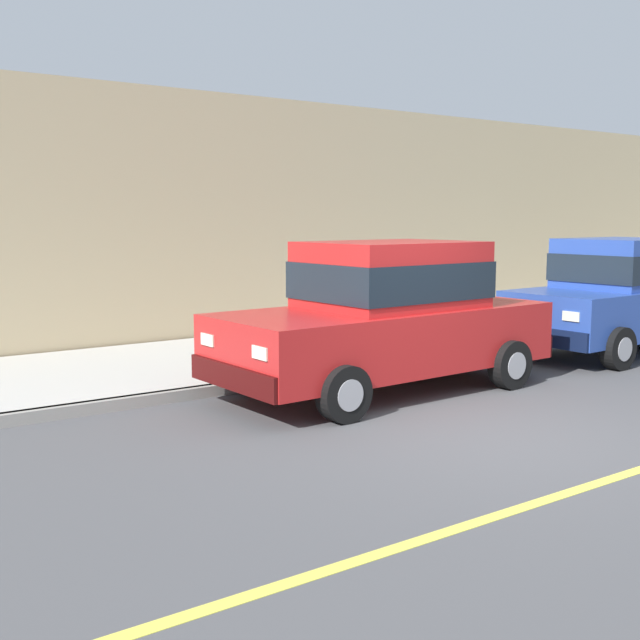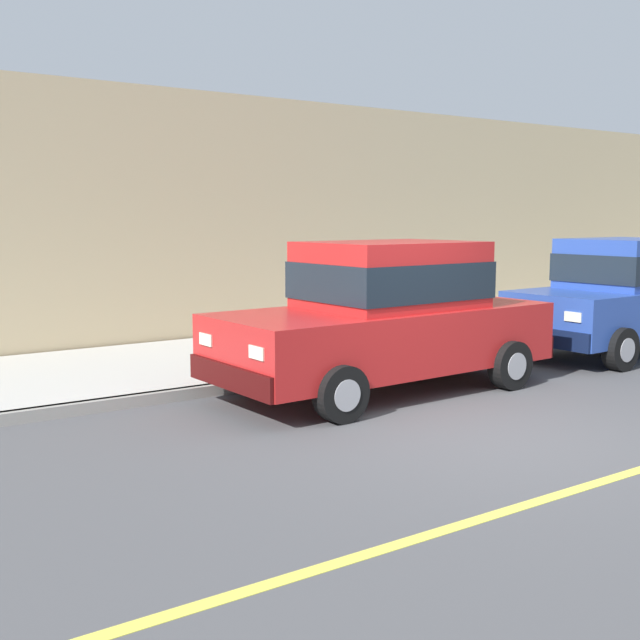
% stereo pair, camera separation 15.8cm
% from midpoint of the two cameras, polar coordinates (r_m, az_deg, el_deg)
% --- Properties ---
extents(ground_plane, '(80.00, 80.00, 0.00)m').
position_cam_midpoint_polar(ground_plane, '(8.34, 11.60, -8.12)').
color(ground_plane, '#4C4C4F').
extents(curb, '(0.16, 64.00, 0.14)m').
position_cam_midpoint_polar(curb, '(10.70, -1.05, -4.11)').
color(curb, gray).
rests_on(curb, ground).
extents(sidewalk, '(3.60, 64.00, 0.14)m').
position_cam_midpoint_polar(sidewalk, '(12.20, -5.85, -2.70)').
color(sidewalk, '#B7B5AD').
rests_on(sidewalk, ground).
extents(lane_centre_line, '(0.12, 57.60, 0.01)m').
position_cam_midpoint_polar(lane_centre_line, '(7.40, 20.85, -10.47)').
color(lane_centre_line, '#E0D64C').
rests_on(lane_centre_line, ground).
extents(car_red_sedan, '(2.14, 4.66, 1.92)m').
position_cam_midpoint_polar(car_red_sedan, '(10.01, 4.45, 0.36)').
color(car_red_sedan, red).
rests_on(car_red_sedan, ground).
extents(car_blue_hatchback, '(2.03, 3.84, 1.88)m').
position_cam_midpoint_polar(car_blue_hatchback, '(13.63, 20.49, 1.78)').
color(car_blue_hatchback, '#28479E').
rests_on(car_blue_hatchback, ground).
extents(dog_tan, '(0.68, 0.45, 0.49)m').
position_cam_midpoint_polar(dog_tan, '(11.51, -6.88, -1.52)').
color(dog_tan, tan).
rests_on(dog_tan, sidewalk).
extents(fire_hydrant, '(0.34, 0.24, 0.72)m').
position_cam_midpoint_polar(fire_hydrant, '(12.01, 4.56, -0.88)').
color(fire_hydrant, red).
rests_on(fire_hydrant, sidewalk).
extents(building_facade, '(0.50, 20.00, 4.36)m').
position_cam_midpoint_polar(building_facade, '(16.10, 3.36, 7.35)').
color(building_facade, tan).
rests_on(building_facade, ground).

